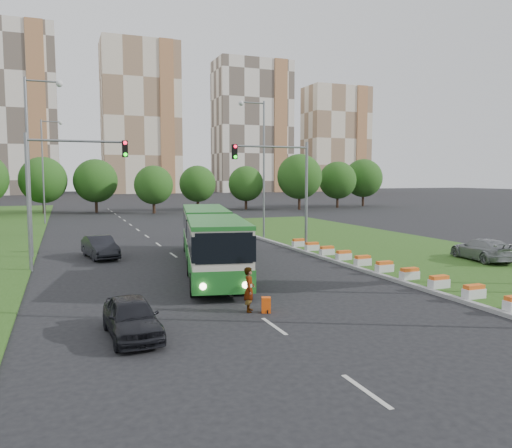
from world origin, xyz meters
name	(u,v)px	position (x,y,z in m)	size (l,w,h in m)	color
ground	(282,287)	(0.00, 0.00, 0.00)	(360.00, 360.00, 0.00)	black
grass_median	(397,250)	(13.00, 8.00, 0.07)	(14.00, 60.00, 0.15)	#2A4F16
median_kerb	(314,255)	(6.05, 8.00, 0.09)	(0.30, 60.00, 0.18)	gray
lane_markings	(154,241)	(-3.00, 20.00, 0.00)	(0.20, 100.00, 0.01)	#B5B4AD
flower_planters	(373,263)	(6.70, 1.90, 0.45)	(1.10, 20.30, 0.60)	silver
traffic_mast_median	(286,179)	(4.78, 10.00, 5.35)	(5.76, 0.32, 8.00)	slate
traffic_mast_left	(58,179)	(-10.38, 9.00, 5.35)	(5.76, 0.32, 8.00)	slate
street_lamps	(178,169)	(-3.00, 10.00, 6.00)	(36.00, 60.00, 12.00)	slate
tree_line	(198,183)	(10.00, 55.00, 4.50)	(120.00, 8.00, 9.00)	#1E4512
apartment_tower_cwest	(8,110)	(-25.00, 150.00, 26.00)	(28.00, 15.00, 52.00)	silver
apartment_tower_ceast	(141,119)	(15.00, 150.00, 25.00)	(25.00, 15.00, 50.00)	beige
apartment_tower_east	(252,127)	(55.00, 150.00, 23.50)	(27.00, 15.00, 47.00)	silver
midrise_east	(336,140)	(90.00, 150.00, 20.00)	(24.00, 14.00, 40.00)	beige
articulated_bus	(207,238)	(-2.11, 6.43, 1.80)	(2.78, 17.86, 2.94)	beige
car_left_near	(132,317)	(-8.05, -5.37, 0.70)	(1.64, 4.09, 1.39)	black
car_left_far	(100,247)	(-7.90, 12.54, 0.75)	(1.59, 4.55, 1.50)	black
car_median	(482,249)	(14.89, 1.79, 0.86)	(2.00, 4.91, 1.42)	gray
pedestrian	(249,289)	(-3.14, -3.78, 0.92)	(0.67, 0.44, 1.84)	gray
shopping_trolley	(266,305)	(-2.57, -4.18, 0.31)	(0.37, 0.39, 0.63)	#F6510C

